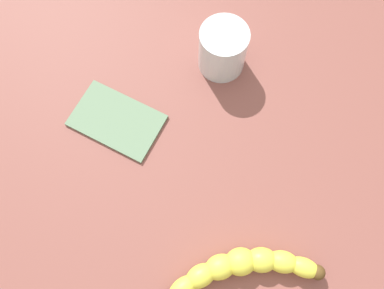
% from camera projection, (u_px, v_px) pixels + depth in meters
% --- Properties ---
extents(wooden_tabletop, '(1.20, 1.20, 0.03)m').
position_uv_depth(wooden_tabletop, '(215.00, 117.00, 0.66)').
color(wooden_tabletop, brown).
rests_on(wooden_tabletop, ground).
extents(banana, '(0.18, 0.17, 0.04)m').
position_uv_depth(banana, '(242.00, 268.00, 0.55)').
color(banana, yellow).
rests_on(banana, wooden_tabletop).
extents(smoothie_glass, '(0.08, 0.08, 0.09)m').
position_uv_depth(smoothie_glass, '(223.00, 50.00, 0.63)').
color(smoothie_glass, silver).
rests_on(smoothie_glass, wooden_tabletop).
extents(folded_napkin, '(0.16, 0.11, 0.01)m').
position_uv_depth(folded_napkin, '(117.00, 120.00, 0.64)').
color(folded_napkin, slate).
rests_on(folded_napkin, wooden_tabletop).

